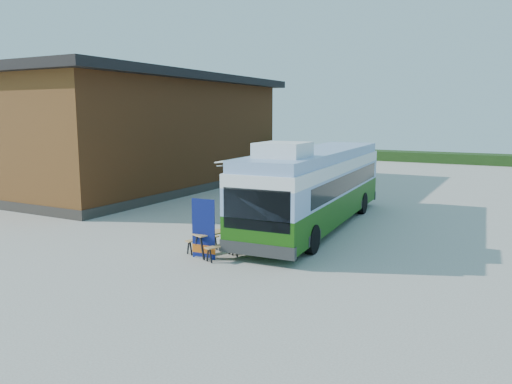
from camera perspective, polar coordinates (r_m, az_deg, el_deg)
The scene contains 10 objects.
ground at distance 20.47m, azimuth -6.77°, elevation -5.16°, with size 100.00×100.00×0.00m, color #BCB7AD.
barn at distance 34.22m, azimuth -11.75°, elevation 6.45°, with size 9.60×21.20×7.50m.
hedge at distance 54.52m, azimuth 24.56°, elevation 3.43°, with size 40.00×3.00×1.00m, color #264419.
bus at distance 22.00m, azimuth 6.87°, elevation 0.82°, with size 3.51×12.96×3.94m.
awning at distance 22.51m, azimuth 1.65°, elevation 3.57°, with size 3.23×4.86×0.55m.
banner at distance 17.31m, azimuth -6.02°, elevation -4.83°, with size 0.91×0.22×2.09m.
picnic_table at distance 17.69m, azimuth -5.06°, elevation -5.27°, with size 1.86×1.77×0.85m.
person_a at distance 28.89m, azimuth 3.00°, elevation 0.59°, with size 0.57×0.37×1.55m, color #999999.
person_b at distance 23.68m, azimuth 1.63°, elevation -0.89°, with size 0.90×0.70×1.85m, color #999999.
slurry_tanker at distance 40.92m, azimuth 3.36°, elevation 3.94°, with size 2.73×6.57×2.45m.
Camera 1 is at (11.44, -16.23, 4.96)m, focal length 35.00 mm.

